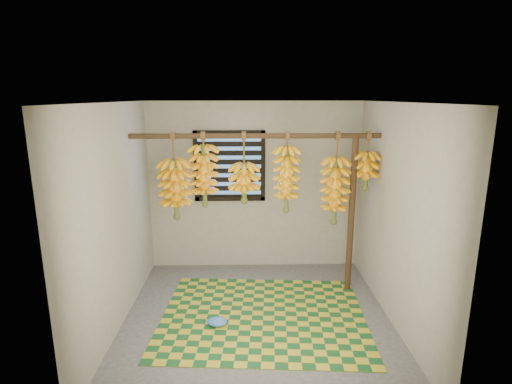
{
  "coord_description": "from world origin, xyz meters",
  "views": [
    {
      "loc": [
        -0.1,
        -4.06,
        2.46
      ],
      "look_at": [
        0.0,
        0.55,
        1.35
      ],
      "focal_mm": 28.0,
      "sensor_mm": 36.0,
      "label": 1
    }
  ],
  "objects_px": {
    "woven_mat": "(263,316)",
    "banana_bunch_c": "(244,183)",
    "banana_bunch_d": "(287,179)",
    "support_post": "(351,216)",
    "banana_bunch_e": "(335,191)",
    "banana_bunch_f": "(366,170)",
    "plastic_bag": "(217,322)",
    "banana_bunch_a": "(176,189)",
    "banana_bunch_b": "(204,176)"
  },
  "relations": [
    {
      "from": "support_post",
      "to": "banana_bunch_a",
      "type": "xyz_separation_m",
      "value": [
        -2.18,
        0.0,
        0.35
      ]
    },
    {
      "from": "woven_mat",
      "to": "banana_bunch_b",
      "type": "height_order",
      "value": "banana_bunch_b"
    },
    {
      "from": "banana_bunch_b",
      "to": "banana_bunch_c",
      "type": "distance_m",
      "value": 0.49
    },
    {
      "from": "banana_bunch_c",
      "to": "plastic_bag",
      "type": "bearing_deg",
      "value": -109.7
    },
    {
      "from": "support_post",
      "to": "banana_bunch_c",
      "type": "bearing_deg",
      "value": 180.0
    },
    {
      "from": "support_post",
      "to": "banana_bunch_e",
      "type": "xyz_separation_m",
      "value": [
        -0.22,
        -0.0,
        0.33
      ]
    },
    {
      "from": "woven_mat",
      "to": "plastic_bag",
      "type": "bearing_deg",
      "value": -159.6
    },
    {
      "from": "support_post",
      "to": "banana_bunch_f",
      "type": "bearing_deg",
      "value": 0.0
    },
    {
      "from": "woven_mat",
      "to": "banana_bunch_e",
      "type": "xyz_separation_m",
      "value": [
        0.91,
        0.65,
        1.32
      ]
    },
    {
      "from": "banana_bunch_b",
      "to": "support_post",
      "type": "bearing_deg",
      "value": 0.0
    },
    {
      "from": "banana_bunch_c",
      "to": "banana_bunch_f",
      "type": "bearing_deg",
      "value": -0.0
    },
    {
      "from": "banana_bunch_f",
      "to": "banana_bunch_e",
      "type": "bearing_deg",
      "value": -180.0
    },
    {
      "from": "banana_bunch_a",
      "to": "banana_bunch_e",
      "type": "bearing_deg",
      "value": -0.0
    },
    {
      "from": "plastic_bag",
      "to": "banana_bunch_d",
      "type": "xyz_separation_m",
      "value": [
        0.82,
        0.84,
        1.42
      ]
    },
    {
      "from": "banana_bunch_b",
      "to": "banana_bunch_e",
      "type": "relative_size",
      "value": 0.79
    },
    {
      "from": "woven_mat",
      "to": "plastic_bag",
      "type": "distance_m",
      "value": 0.55
    },
    {
      "from": "banana_bunch_a",
      "to": "banana_bunch_e",
      "type": "distance_m",
      "value": 1.96
    },
    {
      "from": "banana_bunch_b",
      "to": "banana_bunch_d",
      "type": "bearing_deg",
      "value": 0.0
    },
    {
      "from": "banana_bunch_b",
      "to": "banana_bunch_c",
      "type": "height_order",
      "value": "same"
    },
    {
      "from": "banana_bunch_a",
      "to": "support_post",
      "type": "bearing_deg",
      "value": 0.0
    },
    {
      "from": "banana_bunch_c",
      "to": "banana_bunch_f",
      "type": "distance_m",
      "value": 1.5
    },
    {
      "from": "support_post",
      "to": "banana_bunch_b",
      "type": "height_order",
      "value": "banana_bunch_b"
    },
    {
      "from": "banana_bunch_d",
      "to": "banana_bunch_f",
      "type": "bearing_deg",
      "value": 0.0
    },
    {
      "from": "woven_mat",
      "to": "banana_bunch_c",
      "type": "bearing_deg",
      "value": 108.18
    },
    {
      "from": "banana_bunch_c",
      "to": "banana_bunch_d",
      "type": "bearing_deg",
      "value": -0.0
    },
    {
      "from": "banana_bunch_d",
      "to": "support_post",
      "type": "bearing_deg",
      "value": 0.0
    },
    {
      "from": "banana_bunch_a",
      "to": "banana_bunch_e",
      "type": "relative_size",
      "value": 0.93
    },
    {
      "from": "plastic_bag",
      "to": "banana_bunch_a",
      "type": "relative_size",
      "value": 0.21
    },
    {
      "from": "support_post",
      "to": "banana_bunch_f",
      "type": "distance_m",
      "value": 0.6
    },
    {
      "from": "banana_bunch_c",
      "to": "banana_bunch_d",
      "type": "height_order",
      "value": "same"
    },
    {
      "from": "banana_bunch_b",
      "to": "banana_bunch_f",
      "type": "distance_m",
      "value": 1.98
    },
    {
      "from": "support_post",
      "to": "banana_bunch_c",
      "type": "height_order",
      "value": "banana_bunch_c"
    },
    {
      "from": "banana_bunch_c",
      "to": "support_post",
      "type": "bearing_deg",
      "value": -0.0
    },
    {
      "from": "banana_bunch_d",
      "to": "banana_bunch_f",
      "type": "distance_m",
      "value": 0.98
    },
    {
      "from": "support_post",
      "to": "banana_bunch_b",
      "type": "distance_m",
      "value": 1.9
    },
    {
      "from": "banana_bunch_a",
      "to": "banana_bunch_b",
      "type": "bearing_deg",
      "value": -0.0
    },
    {
      "from": "banana_bunch_e",
      "to": "banana_bunch_f",
      "type": "relative_size",
      "value": 1.62
    },
    {
      "from": "banana_bunch_c",
      "to": "banana_bunch_e",
      "type": "bearing_deg",
      "value": -0.0
    },
    {
      "from": "banana_bunch_a",
      "to": "banana_bunch_d",
      "type": "distance_m",
      "value": 1.36
    },
    {
      "from": "plastic_bag",
      "to": "banana_bunch_c",
      "type": "xyz_separation_m",
      "value": [
        0.3,
        0.84,
        1.38
      ]
    },
    {
      "from": "plastic_bag",
      "to": "banana_bunch_b",
      "type": "distance_m",
      "value": 1.7
    },
    {
      "from": "woven_mat",
      "to": "banana_bunch_b",
      "type": "bearing_deg",
      "value": 137.1
    },
    {
      "from": "woven_mat",
      "to": "banana_bunch_c",
      "type": "relative_size",
      "value": 2.66
    },
    {
      "from": "support_post",
      "to": "banana_bunch_c",
      "type": "relative_size",
      "value": 2.31
    },
    {
      "from": "banana_bunch_a",
      "to": "banana_bunch_e",
      "type": "xyz_separation_m",
      "value": [
        1.96,
        -0.0,
        -0.03
      ]
    },
    {
      "from": "plastic_bag",
      "to": "banana_bunch_a",
      "type": "distance_m",
      "value": 1.64
    },
    {
      "from": "banana_bunch_d",
      "to": "banana_bunch_f",
      "type": "height_order",
      "value": "same"
    },
    {
      "from": "banana_bunch_a",
      "to": "banana_bunch_b",
      "type": "height_order",
      "value": "same"
    },
    {
      "from": "woven_mat",
      "to": "banana_bunch_a",
      "type": "bearing_deg",
      "value": 148.39
    },
    {
      "from": "woven_mat",
      "to": "banana_bunch_b",
      "type": "distance_m",
      "value": 1.79
    }
  ]
}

